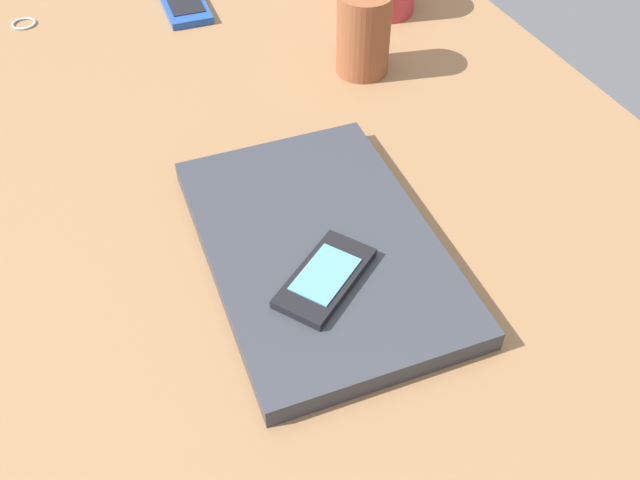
# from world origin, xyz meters

# --- Properties ---
(desk_surface) EXTENTS (1.20, 0.80, 0.03)m
(desk_surface) POSITION_xyz_m (0.00, 0.00, 0.01)
(desk_surface) COLOR olive
(desk_surface) RESTS_ON ground
(laptop_closed) EXTENTS (0.33, 0.22, 0.02)m
(laptop_closed) POSITION_xyz_m (-0.09, 0.04, 0.04)
(laptop_closed) COLOR #33353D
(laptop_closed) RESTS_ON desk_surface
(cell_phone_on_laptop) EXTENTS (0.10, 0.11, 0.01)m
(cell_phone_on_laptop) POSITION_xyz_m (-0.15, 0.06, 0.06)
(cell_phone_on_laptop) COLOR black
(cell_phone_on_laptop) RESTS_ON laptop_closed
(cell_phone_on_desk) EXTENTS (0.11, 0.07, 0.01)m
(cell_phone_on_desk) POSITION_xyz_m (0.44, 0.04, 0.04)
(cell_phone_on_desk) COLOR #1E479E
(cell_phone_on_desk) RESTS_ON desk_surface
(pen_cup) EXTENTS (0.07, 0.07, 0.11)m
(pen_cup) POSITION_xyz_m (0.19, -0.14, 0.08)
(pen_cup) COLOR brown
(pen_cup) RESTS_ON desk_surface
(key_ring) EXTENTS (0.03, 0.03, 0.00)m
(key_ring) POSITION_xyz_m (0.49, 0.26, 0.03)
(key_ring) COLOR silver
(key_ring) RESTS_ON desk_surface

